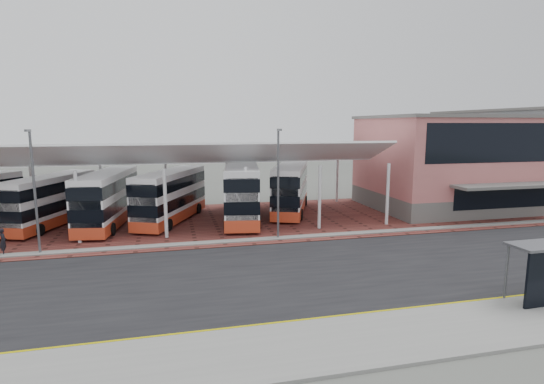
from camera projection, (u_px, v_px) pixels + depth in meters
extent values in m
plane|color=#4E514A|center=(272.00, 269.00, 24.79)|extent=(140.00, 140.00, 0.00)
cube|color=black|center=(276.00, 275.00, 23.83)|extent=(120.00, 14.00, 0.02)
cube|color=brown|center=(259.00, 219.00, 37.73)|extent=(72.00, 16.00, 0.06)
cube|color=slate|center=(327.00, 345.00, 16.14)|extent=(120.00, 4.00, 0.14)
cube|color=slate|center=(252.00, 240.00, 30.73)|extent=(120.00, 0.80, 0.14)
cube|color=#BDB401|center=(310.00, 322.00, 18.07)|extent=(120.00, 0.12, 0.01)
cube|color=#BDB401|center=(308.00, 319.00, 18.36)|extent=(120.00, 0.12, 0.01)
cylinder|color=silver|center=(32.00, 191.00, 38.98)|extent=(0.26, 0.26, 4.60)
cylinder|color=silver|center=(78.00, 207.00, 29.76)|extent=(0.26, 0.26, 5.20)
cylinder|color=silver|center=(102.00, 189.00, 40.37)|extent=(0.26, 0.26, 4.60)
cylinder|color=silver|center=(165.00, 204.00, 31.15)|extent=(0.26, 0.26, 5.20)
cylinder|color=silver|center=(166.00, 187.00, 41.76)|extent=(0.26, 0.26, 4.60)
cylinder|color=silver|center=(246.00, 200.00, 32.54)|extent=(0.26, 0.26, 5.20)
cylinder|color=silver|center=(227.00, 185.00, 43.15)|extent=(0.26, 0.26, 4.60)
cylinder|color=silver|center=(320.00, 197.00, 33.93)|extent=(0.26, 0.26, 5.20)
cylinder|color=silver|center=(284.00, 183.00, 44.54)|extent=(0.26, 0.26, 4.60)
cylinder|color=silver|center=(388.00, 194.00, 35.32)|extent=(0.26, 0.26, 5.20)
cylinder|color=silver|center=(337.00, 181.00, 45.93)|extent=(0.26, 0.26, 4.60)
cube|color=white|center=(164.00, 154.00, 32.71)|extent=(37.00, 4.95, 1.95)
cube|color=white|center=(165.00, 152.00, 38.12)|extent=(37.00, 7.12, 1.43)
cube|color=#5E5C58|center=(458.00, 198.00, 43.42)|extent=(18.00, 12.00, 1.80)
cube|color=#C26C6A|center=(461.00, 154.00, 42.71)|extent=(18.00, 12.00, 7.20)
cube|color=black|center=(507.00, 143.00, 36.83)|extent=(16.00, 0.25, 3.40)
cube|color=black|center=(502.00, 196.00, 37.57)|extent=(10.00, 0.25, 2.20)
cube|color=#5E5C58|center=(513.00, 185.00, 36.34)|extent=(11.00, 2.40, 0.25)
cube|color=#5E5C58|center=(463.00, 117.00, 42.13)|extent=(18.40, 12.40, 0.30)
cylinder|color=#53545A|center=(35.00, 194.00, 26.96)|extent=(0.16, 0.16, 8.00)
cube|color=#53545A|center=(28.00, 130.00, 26.05)|extent=(0.15, 0.90, 0.15)
cylinder|color=#53545A|center=(278.00, 185.00, 30.67)|extent=(0.16, 0.16, 8.00)
cube|color=#53545A|center=(279.00, 130.00, 29.76)|extent=(0.15, 0.90, 0.15)
cylinder|color=black|center=(7.00, 219.00, 35.42)|extent=(0.73, 0.95, 0.96)
cube|color=white|center=(50.00, 200.00, 34.92)|extent=(5.57, 10.22, 3.93)
cube|color=red|center=(52.00, 218.00, 35.17)|extent=(5.62, 10.27, 0.82)
cube|color=black|center=(51.00, 204.00, 34.98)|extent=(5.62, 10.27, 0.87)
cube|color=black|center=(49.00, 187.00, 34.75)|extent=(5.62, 10.27, 0.87)
cube|color=black|center=(7.00, 213.00, 30.05)|extent=(1.96, 0.79, 3.29)
cylinder|color=black|center=(12.00, 229.00, 32.16)|extent=(0.55, 0.95, 0.91)
cylinder|color=black|center=(40.00, 230.00, 31.91)|extent=(0.55, 0.95, 0.91)
cylinder|color=black|center=(62.00, 212.00, 38.47)|extent=(0.55, 0.95, 0.91)
cylinder|color=black|center=(86.00, 213.00, 38.22)|extent=(0.55, 0.95, 0.91)
cube|color=white|center=(108.00, 198.00, 34.98)|extent=(4.03, 10.99, 4.20)
cube|color=red|center=(109.00, 218.00, 35.25)|extent=(4.07, 11.04, 0.88)
cube|color=black|center=(108.00, 203.00, 35.05)|extent=(4.07, 11.04, 0.93)
cube|color=black|center=(107.00, 184.00, 34.80)|extent=(4.07, 11.04, 0.93)
cube|color=black|center=(85.00, 212.00, 29.76)|extent=(2.19, 0.43, 3.52)
cylinder|color=black|center=(79.00, 230.00, 31.79)|extent=(0.42, 1.01, 0.98)
cylinder|color=black|center=(112.00, 229.00, 31.99)|extent=(0.42, 1.01, 0.98)
cylinder|color=black|center=(106.00, 211.00, 38.55)|extent=(0.42, 1.01, 0.98)
cylinder|color=black|center=(134.00, 211.00, 38.76)|extent=(0.42, 1.01, 0.98)
cube|color=white|center=(171.00, 195.00, 36.63)|extent=(6.44, 10.64, 4.13)
cube|color=red|center=(172.00, 214.00, 36.90)|extent=(6.49, 10.69, 0.86)
cube|color=black|center=(171.00, 200.00, 36.70)|extent=(6.49, 10.69, 0.91)
cube|color=black|center=(171.00, 182.00, 36.46)|extent=(6.49, 10.69, 0.91)
cube|color=black|center=(143.00, 207.00, 31.56)|extent=(2.02, 0.95, 3.46)
cylinder|color=black|center=(141.00, 224.00, 33.84)|extent=(0.63, 0.99, 0.96)
cylinder|color=black|center=(169.00, 225.00, 33.43)|extent=(0.63, 0.99, 0.96)
cylinder|color=black|center=(174.00, 207.00, 40.41)|extent=(0.63, 0.99, 0.96)
cylinder|color=black|center=(198.00, 208.00, 40.00)|extent=(0.63, 0.99, 0.96)
cube|color=white|center=(242.00, 190.00, 37.35)|extent=(4.60, 12.06, 4.60)
cube|color=red|center=(242.00, 211.00, 37.65)|extent=(4.65, 12.11, 0.96)
cube|color=black|center=(242.00, 196.00, 37.43)|extent=(4.65, 12.11, 1.02)
cube|color=black|center=(242.00, 176.00, 37.16)|extent=(4.65, 12.11, 1.02)
cube|color=black|center=(242.00, 204.00, 31.62)|extent=(2.39, 0.51, 3.85)
cylinder|color=black|center=(225.00, 223.00, 33.87)|extent=(0.47, 1.11, 1.07)
cylinder|color=black|center=(259.00, 222.00, 34.05)|extent=(0.47, 1.11, 1.07)
cylinder|color=black|center=(228.00, 205.00, 41.29)|extent=(0.47, 1.11, 1.07)
cylinder|color=black|center=(256.00, 205.00, 41.48)|extent=(0.47, 1.11, 1.07)
cube|color=white|center=(291.00, 187.00, 40.43)|extent=(6.28, 11.09, 4.27)
cube|color=red|center=(291.00, 205.00, 40.71)|extent=(6.33, 11.14, 0.89)
cube|color=black|center=(291.00, 192.00, 40.50)|extent=(6.33, 11.14, 0.94)
cube|color=black|center=(291.00, 175.00, 40.25)|extent=(6.33, 11.14, 0.94)
cube|color=black|center=(285.00, 198.00, 35.15)|extent=(2.12, 0.90, 3.58)
cylinder|color=black|center=(273.00, 214.00, 37.47)|extent=(0.62, 1.03, 0.99)
cylinder|color=black|center=(301.00, 215.00, 37.14)|extent=(0.62, 1.03, 0.99)
cylinder|color=black|center=(282.00, 200.00, 44.32)|extent=(0.62, 1.03, 0.99)
cylinder|color=black|center=(306.00, 201.00, 43.99)|extent=(0.62, 1.03, 0.99)
imported|color=black|center=(3.00, 241.00, 27.22)|extent=(0.64, 0.75, 1.76)
cylinder|color=#53545A|center=(506.00, 271.00, 20.13)|extent=(0.11, 0.11, 2.64)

